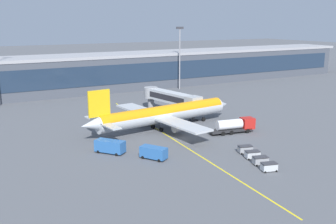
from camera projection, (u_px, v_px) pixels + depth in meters
name	position (u px, v px, depth m)	size (l,w,h in m)	color
ground_plane	(183.00, 139.00, 84.93)	(700.00, 700.00, 0.00)	#515459
apron_lead_in_line	(171.00, 138.00, 85.69)	(0.30, 80.00, 0.01)	yellow
terminal_building	(118.00, 71.00, 145.40)	(212.85, 18.05, 13.07)	#424751
main_airliner	(163.00, 114.00, 91.57)	(41.10, 32.70, 10.98)	#B2B7BC
jet_bridge	(169.00, 97.00, 106.19)	(7.23, 21.44, 6.33)	#B2B7BC
fuel_tanker	(235.00, 125.00, 88.89)	(11.06, 4.20, 3.25)	#232326
lavatory_truck	(111.00, 146.00, 75.39)	(5.39, 5.98, 2.50)	#285B9E
crew_van	(153.00, 152.00, 72.25)	(4.42, 5.36, 2.30)	#285B9E
baggage_cart_0	(269.00, 167.00, 66.49)	(2.96, 2.21, 1.48)	#B2B7BC
baggage_cart_1	(260.00, 160.00, 69.51)	(2.96, 2.21, 1.48)	gray
baggage_cart_2	(252.00, 154.00, 72.54)	(2.96, 2.21, 1.48)	#B2B7BC
baggage_cart_3	(245.00, 149.00, 75.57)	(2.96, 2.21, 1.48)	gray
apron_light_mast_1	(180.00, 53.00, 142.96)	(2.80, 0.50, 22.70)	gray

